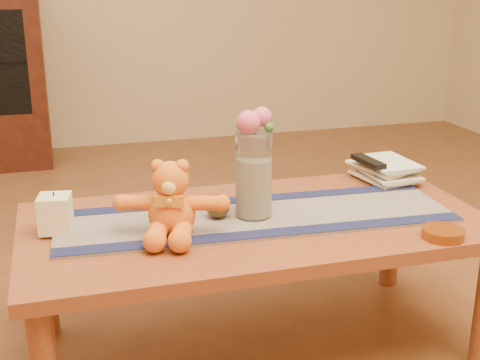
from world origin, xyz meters
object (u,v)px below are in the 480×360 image
object	(u,v)px
teddy_bear	(171,199)
amber_dish	(443,233)
bronze_ball	(218,206)
book_bottom	(365,181)
tv_remote	(368,161)
pillar_candle	(55,214)
glass_vase	(254,175)

from	to	relation	value
teddy_bear	amber_dish	size ratio (longest dim) A/B	2.57
bronze_ball	book_bottom	bearing A→B (deg)	18.19
book_bottom	tv_remote	world-z (taller)	tv_remote
pillar_candle	book_bottom	size ratio (longest dim) A/B	0.48
pillar_candle	amber_dish	distance (m)	1.10
teddy_bear	amber_dish	world-z (taller)	teddy_bear
teddy_bear	book_bottom	size ratio (longest dim) A/B	1.37
book_bottom	teddy_bear	bearing A→B (deg)	-168.97
bronze_ball	tv_remote	bearing A→B (deg)	17.29
book_bottom	amber_dish	xyz separation A→B (m)	(-0.01, -0.51, 0.00)
book_bottom	tv_remote	size ratio (longest dim) A/B	1.39
teddy_bear	amber_dish	bearing A→B (deg)	-0.63
pillar_candle	bronze_ball	distance (m)	0.47
pillar_candle	glass_vase	world-z (taller)	glass_vase
book_bottom	amber_dish	bearing A→B (deg)	-100.74
bronze_ball	book_bottom	xyz separation A→B (m)	(0.59, 0.19, -0.03)
bronze_ball	amber_dish	xyz separation A→B (m)	(0.58, -0.31, -0.03)
glass_vase	tv_remote	size ratio (longest dim) A/B	1.62
teddy_bear	bronze_ball	size ratio (longest dim) A/B	4.16
pillar_candle	book_bottom	distance (m)	1.08
book_bottom	pillar_candle	bearing A→B (deg)	179.72
teddy_bear	pillar_candle	distance (m)	0.34
pillar_candle	tv_remote	world-z (taller)	pillar_candle
teddy_bear	book_bottom	bearing A→B (deg)	37.15
book_bottom	amber_dish	world-z (taller)	amber_dish
bronze_ball	amber_dish	size ratio (longest dim) A/B	0.62
bronze_ball	teddy_bear	bearing A→B (deg)	-152.79
pillar_candle	amber_dish	xyz separation A→B (m)	(1.05, -0.34, -0.05)
amber_dish	book_bottom	bearing A→B (deg)	88.39
teddy_bear	glass_vase	xyz separation A→B (m)	(0.26, 0.07, 0.03)
bronze_ball	book_bottom	world-z (taller)	bronze_ball
teddy_bear	bronze_ball	distance (m)	0.19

